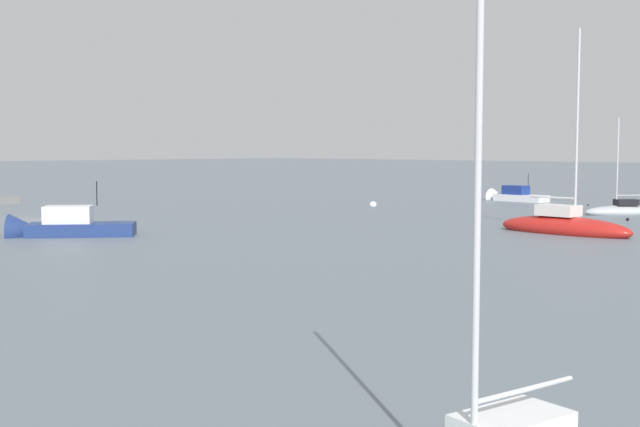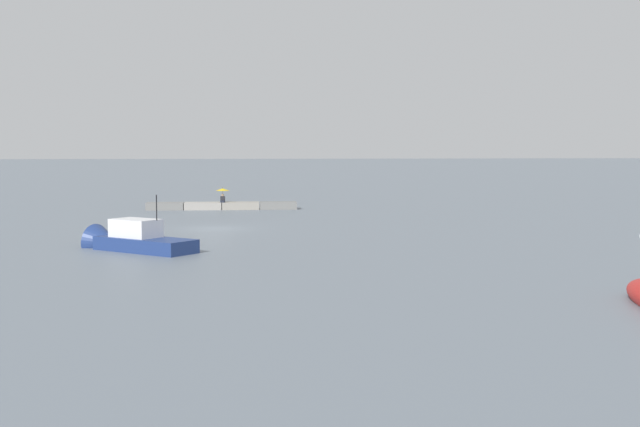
% 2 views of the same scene
% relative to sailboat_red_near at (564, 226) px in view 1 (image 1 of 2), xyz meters
% --- Properties ---
extents(ground_plane, '(500.00, 500.00, 0.00)m').
position_rel_sailboat_red_near_xyz_m(ground_plane, '(16.98, -30.37, -0.41)').
color(ground_plane, slate).
extents(sailboat_red_near, '(2.59, 8.25, 11.94)m').
position_rel_sailboat_red_near_xyz_m(sailboat_red_near, '(0.00, 0.00, 0.00)').
color(sailboat_red_near, red).
rests_on(sailboat_red_near, ground_plane).
extents(sailboat_grey_far, '(5.47, 4.85, 7.38)m').
position_rel_sailboat_red_near_xyz_m(sailboat_grey_far, '(-15.24, -3.49, -0.13)').
color(sailboat_grey_far, '#ADB2B7').
rests_on(sailboat_grey_far, ground_plane).
extents(motorboat_navy_near, '(6.60, 5.92, 3.82)m').
position_rel_sailboat_red_near_xyz_m(motorboat_navy_near, '(21.02, -19.18, -0.00)').
color(motorboat_navy_near, navy).
rests_on(motorboat_navy_near, ground_plane).
extents(motorboat_white_mid, '(2.16, 5.94, 3.27)m').
position_rel_sailboat_red_near_xyz_m(motorboat_white_mid, '(-23.46, -17.80, -0.06)').
color(motorboat_white_mid, silver).
rests_on(motorboat_white_mid, ground_plane).
extents(mooring_buoy_near, '(0.60, 0.60, 0.60)m').
position_rel_sailboat_red_near_xyz_m(mooring_buoy_near, '(-9.17, -22.48, -0.30)').
color(mooring_buoy_near, white).
rests_on(mooring_buoy_near, ground_plane).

